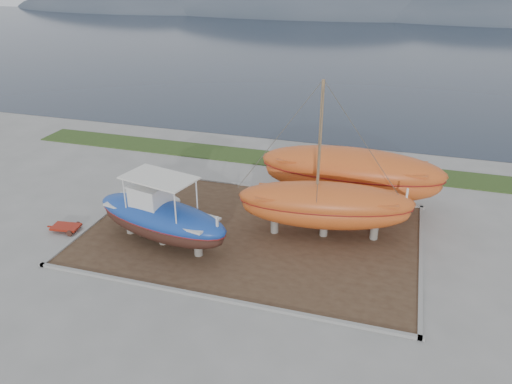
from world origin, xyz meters
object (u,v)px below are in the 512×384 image
(white_dinghy, at_px, (146,204))
(orange_bare_hull, at_px, (350,179))
(orange_sailboat, at_px, (328,163))
(blue_caique, at_px, (161,211))
(red_trailer, at_px, (66,228))

(white_dinghy, relative_size, orange_bare_hull, 0.38)
(white_dinghy, bearing_deg, orange_sailboat, -9.10)
(blue_caique, relative_size, orange_sailboat, 0.86)
(white_dinghy, bearing_deg, orange_bare_hull, 9.88)
(red_trailer, bearing_deg, orange_bare_hull, 20.02)
(white_dinghy, distance_m, red_trailer, 4.66)
(blue_caique, xyz_separation_m, orange_sailboat, (8.13, 3.38, 2.37))
(orange_sailboat, relative_size, red_trailer, 4.16)
(blue_caique, height_order, white_dinghy, blue_caique)
(orange_sailboat, distance_m, red_trailer, 15.14)
(blue_caique, distance_m, orange_sailboat, 9.12)
(orange_sailboat, relative_size, orange_bare_hull, 0.86)
(blue_caique, xyz_separation_m, orange_bare_hull, (8.95, 7.45, -0.14))
(blue_caique, bearing_deg, red_trailer, -163.95)
(blue_caique, height_order, red_trailer, blue_caique)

